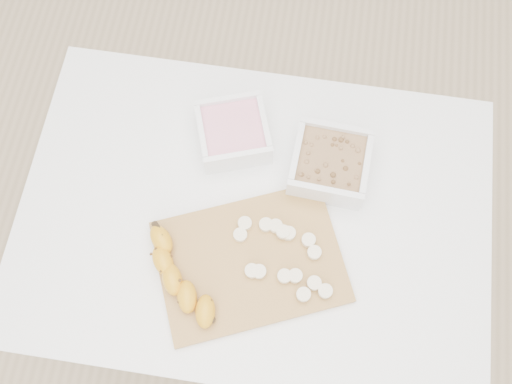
# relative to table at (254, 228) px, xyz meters

# --- Properties ---
(ground) EXTENTS (3.50, 3.50, 0.00)m
(ground) POSITION_rel_table_xyz_m (0.00, 0.00, -0.65)
(ground) COLOR #C6AD89
(ground) RESTS_ON ground
(table) EXTENTS (1.00, 0.70, 0.75)m
(table) POSITION_rel_table_xyz_m (0.00, 0.00, 0.00)
(table) COLOR white
(table) RESTS_ON ground
(bowl_yogurt) EXTENTS (0.19, 0.19, 0.07)m
(bowl_yogurt) POSITION_rel_table_xyz_m (-0.07, 0.17, 0.13)
(bowl_yogurt) COLOR white
(bowl_yogurt) RESTS_ON table
(bowl_granola) EXTENTS (0.17, 0.17, 0.07)m
(bowl_granola) POSITION_rel_table_xyz_m (0.14, 0.13, 0.13)
(bowl_granola) COLOR white
(bowl_granola) RESTS_ON table
(cutting_board) EXTENTS (0.44, 0.39, 0.01)m
(cutting_board) POSITION_rel_table_xyz_m (0.01, -0.10, 0.10)
(cutting_board) COLOR #B88C44
(cutting_board) RESTS_ON table
(banana) EXTENTS (0.17, 0.23, 0.04)m
(banana) POSITION_rel_table_xyz_m (-0.12, -0.16, 0.13)
(banana) COLOR orange
(banana) RESTS_ON cutting_board
(banana_slices) EXTENTS (0.21, 0.16, 0.02)m
(banana_slices) POSITION_rel_table_xyz_m (0.07, -0.08, 0.12)
(banana_slices) COLOR #FBEAC0
(banana_slices) RESTS_ON cutting_board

